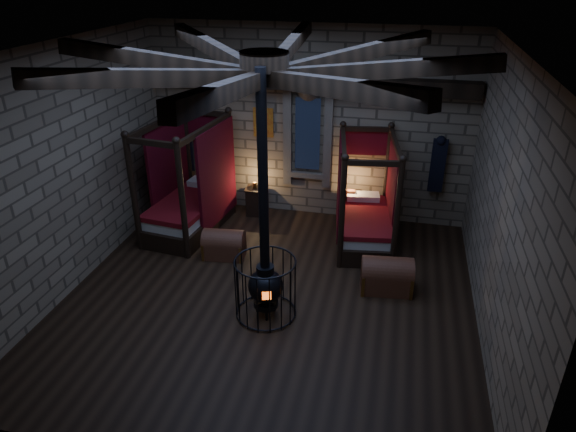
% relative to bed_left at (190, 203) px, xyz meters
% --- Properties ---
extents(room, '(7.02, 7.02, 4.29)m').
position_rel_bed_left_xyz_m(room, '(2.32, -2.09, 3.16)').
color(room, black).
rests_on(room, ground).
extents(bed_left, '(1.45, 2.40, 2.38)m').
position_rel_bed_left_xyz_m(bed_left, '(0.00, 0.00, 0.00)').
color(bed_left, black).
rests_on(bed_left, ground).
extents(bed_right, '(1.39, 2.23, 2.20)m').
position_rel_bed_left_xyz_m(bed_right, '(3.73, 0.23, -0.05)').
color(bed_right, black).
rests_on(bed_right, ground).
extents(trunk_left, '(0.85, 0.59, 0.59)m').
position_rel_bed_left_xyz_m(trunk_left, '(1.10, -1.02, -0.33)').
color(trunk_left, '#592D1C').
rests_on(trunk_left, ground).
extents(trunk_right, '(0.96, 0.67, 0.66)m').
position_rel_bed_left_xyz_m(trunk_right, '(4.31, -1.48, -0.30)').
color(trunk_right, '#592D1C').
rests_on(trunk_right, ground).
extents(nightstand_left, '(0.43, 0.42, 0.80)m').
position_rel_bed_left_xyz_m(nightstand_left, '(1.19, 0.93, -0.25)').
color(nightstand_left, black).
rests_on(nightstand_left, ground).
extents(nightstand_right, '(0.51, 0.49, 0.82)m').
position_rel_bed_left_xyz_m(nightstand_right, '(3.37, 0.93, -0.20)').
color(nightstand_right, black).
rests_on(nightstand_right, ground).
extents(stove, '(1.01, 1.01, 4.05)m').
position_rel_bed_left_xyz_m(stove, '(2.40, -2.64, 0.04)').
color(stove, black).
rests_on(stove, ground).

